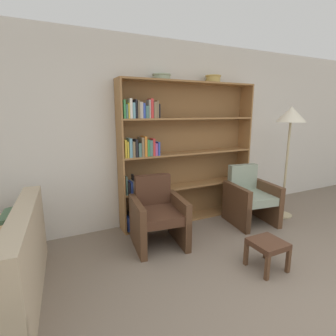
{
  "coord_description": "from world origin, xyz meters",
  "views": [
    {
      "loc": [
        -2.1,
        -1.02,
        1.72
      ],
      "look_at": [
        -0.54,
        2.17,
        0.95
      ],
      "focal_mm": 28.0,
      "sensor_mm": 36.0,
      "label": 1
    }
  ],
  "objects": [
    {
      "name": "bowl_stoneware",
      "position": [
        0.38,
        2.47,
        2.21
      ],
      "size": [
        0.25,
        0.25,
        0.11
      ],
      "color": "tan",
      "rests_on": "bookshelf"
    },
    {
      "name": "armchair_cushioned",
      "position": [
        0.77,
        1.92,
        0.4
      ],
      "size": [
        0.72,
        0.76,
        0.88
      ],
      "rotation": [
        0.0,
        0.0,
        3.01
      ],
      "color": "brown",
      "rests_on": "ground"
    },
    {
      "name": "floor_lamp",
      "position": [
        1.47,
        1.87,
        1.59
      ],
      "size": [
        0.46,
        0.46,
        1.8
      ],
      "color": "tan",
      "rests_on": "ground"
    },
    {
      "name": "wall_back",
      "position": [
        0.0,
        2.66,
        1.38
      ],
      "size": [
        12.0,
        0.06,
        2.75
      ],
      "color": "silver",
      "rests_on": "ground"
    },
    {
      "name": "bookshelf",
      "position": [
        -0.23,
        2.49,
        1.05
      ],
      "size": [
        2.22,
        0.3,
        2.15
      ],
      "color": "olive",
      "rests_on": "ground"
    },
    {
      "name": "bowl_terracotta",
      "position": [
        -0.49,
        2.47,
        2.2
      ],
      "size": [
        0.27,
        0.27,
        0.08
      ],
      "color": "gray",
      "rests_on": "bookshelf"
    },
    {
      "name": "armchair_leather",
      "position": [
        -0.81,
        1.92,
        0.4
      ],
      "size": [
        0.72,
        0.76,
        0.88
      ],
      "rotation": [
        0.0,
        0.0,
        3.01
      ],
      "color": "brown",
      "rests_on": "ground"
    },
    {
      "name": "footstool",
      "position": [
        0.04,
        0.86,
        0.27
      ],
      "size": [
        0.35,
        0.35,
        0.33
      ],
      "color": "brown",
      "rests_on": "ground"
    }
  ]
}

